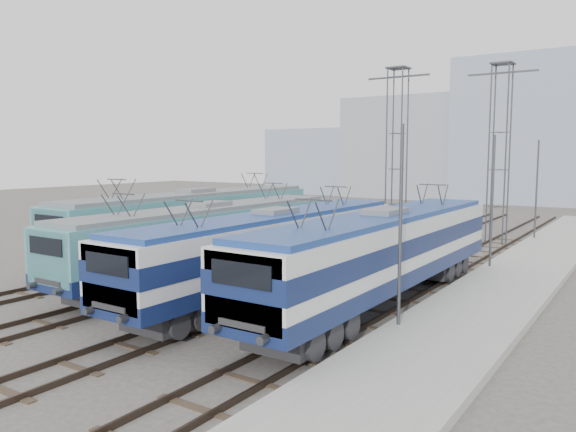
# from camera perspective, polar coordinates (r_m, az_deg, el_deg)

# --- Properties ---
(ground) EXTENTS (160.00, 160.00, 0.00)m
(ground) POSITION_cam_1_polar(r_m,az_deg,el_deg) (22.80, -11.64, -9.14)
(ground) COLOR #514C47
(platform) EXTENTS (4.00, 70.00, 0.30)m
(platform) POSITION_cam_1_polar(r_m,az_deg,el_deg) (24.72, 20.02, -7.82)
(platform) COLOR #9E9E99
(platform) RESTS_ON ground
(locomotive_far_left) EXTENTS (2.98, 18.84, 3.55)m
(locomotive_far_left) POSITION_cam_1_polar(r_m,az_deg,el_deg) (32.94, -9.57, -0.23)
(locomotive_far_left) COLOR #121F4D
(locomotive_far_left) RESTS_ON ground
(locomotive_center_left) EXTENTS (2.75, 17.38, 3.27)m
(locomotive_center_left) POSITION_cam_1_polar(r_m,az_deg,el_deg) (27.17, -8.14, -1.92)
(locomotive_center_left) COLOR #121F4D
(locomotive_center_left) RESTS_ON ground
(locomotive_center_right) EXTENTS (2.75, 17.37, 3.27)m
(locomotive_center_right) POSITION_cam_1_polar(r_m,az_deg,el_deg) (23.67, -1.48, -2.94)
(locomotive_center_right) COLOR #121F4D
(locomotive_center_right) RESTS_ON ground
(locomotive_far_right) EXTENTS (2.86, 18.10, 3.40)m
(locomotive_far_right) POSITION_cam_1_polar(r_m,az_deg,el_deg) (22.33, 9.56, -3.35)
(locomotive_far_right) COLOR #121F4D
(locomotive_far_right) RESTS_ON ground
(catenary_tower_west) EXTENTS (4.50, 1.20, 12.00)m
(catenary_tower_west) POSITION_cam_1_polar(r_m,az_deg,el_deg) (40.56, 10.99, 7.02)
(catenary_tower_west) COLOR #3F4247
(catenary_tower_west) RESTS_ON ground
(catenary_tower_east) EXTENTS (4.50, 1.20, 12.00)m
(catenary_tower_east) POSITION_cam_1_polar(r_m,az_deg,el_deg) (40.45, 20.68, 6.74)
(catenary_tower_east) COLOR #3F4247
(catenary_tower_east) RESTS_ON ground
(mast_front) EXTENTS (0.12, 0.12, 7.00)m
(mast_front) POSITION_cam_1_polar(r_m,az_deg,el_deg) (18.95, 11.33, -1.45)
(mast_front) COLOR #3F4247
(mast_front) RESTS_ON ground
(mast_mid) EXTENTS (0.12, 0.12, 7.00)m
(mast_mid) POSITION_cam_1_polar(r_m,az_deg,el_deg) (30.34, 20.02, 1.13)
(mast_mid) COLOR #3F4247
(mast_mid) RESTS_ON ground
(mast_rear) EXTENTS (0.12, 0.12, 7.00)m
(mast_rear) POSITION_cam_1_polar(r_m,az_deg,el_deg) (42.07, 23.93, 2.29)
(mast_rear) COLOR #3F4247
(mast_rear) RESTS_ON ground
(building_west) EXTENTS (18.00, 12.00, 14.00)m
(building_west) POSITION_cam_1_polar(r_m,az_deg,el_deg) (82.90, 12.80, 6.75)
(building_west) COLOR #9095A0
(building_west) RESTS_ON ground
(building_center) EXTENTS (22.00, 14.00, 18.00)m
(building_center) POSITION_cam_1_polar(r_m,az_deg,el_deg) (78.32, 25.34, 7.82)
(building_center) COLOR #8E99AE
(building_center) RESTS_ON ground
(building_far_west) EXTENTS (14.00, 10.00, 10.00)m
(building_far_west) POSITION_cam_1_polar(r_m,az_deg,el_deg) (89.89, 3.16, 5.57)
(building_far_west) COLOR #8E99AE
(building_far_west) RESTS_ON ground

